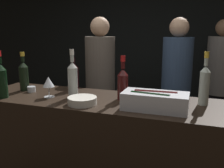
{
  "coord_description": "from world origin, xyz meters",
  "views": [
    {
      "loc": [
        0.61,
        -1.41,
        1.62
      ],
      "look_at": [
        0.0,
        0.34,
        1.21
      ],
      "focal_mm": 40.0,
      "sensor_mm": 36.0,
      "label": 1
    }
  ],
  "objects_px": {
    "bowl_white": "(82,100)",
    "wine_glass": "(48,83)",
    "rose_wine_bottle": "(204,83)",
    "person_grey_polo": "(100,86)",
    "champagne_bottle": "(24,75)",
    "ice_bin_with_bottles": "(155,100)",
    "red_wine_bottle_black_foil": "(74,75)",
    "person_in_hoodie": "(176,87)",
    "red_wine_bottle_tall": "(123,82)",
    "red_wine_bottle_burgundy": "(1,79)",
    "white_wine_bottle": "(73,78)",
    "person_blond_tee": "(219,80)",
    "candle_votive": "(31,89)"
  },
  "relations": [
    {
      "from": "ice_bin_with_bottles",
      "to": "red_wine_bottle_black_foil",
      "type": "bearing_deg",
      "value": 156.13
    },
    {
      "from": "rose_wine_bottle",
      "to": "white_wine_bottle",
      "type": "bearing_deg",
      "value": -172.08
    },
    {
      "from": "rose_wine_bottle",
      "to": "person_in_hoodie",
      "type": "distance_m",
      "value": 1.07
    },
    {
      "from": "red_wine_bottle_black_foil",
      "to": "person_in_hoodie",
      "type": "distance_m",
      "value": 1.22
    },
    {
      "from": "rose_wine_bottle",
      "to": "person_grey_polo",
      "type": "xyz_separation_m",
      "value": [
        -1.09,
        0.75,
        -0.26
      ]
    },
    {
      "from": "candle_votive",
      "to": "wine_glass",
      "type": "bearing_deg",
      "value": -22.49
    },
    {
      "from": "champagne_bottle",
      "to": "person_blond_tee",
      "type": "bearing_deg",
      "value": 44.59
    },
    {
      "from": "wine_glass",
      "to": "bowl_white",
      "type": "bearing_deg",
      "value": -15.13
    },
    {
      "from": "white_wine_bottle",
      "to": "person_grey_polo",
      "type": "height_order",
      "value": "person_grey_polo"
    },
    {
      "from": "ice_bin_with_bottles",
      "to": "person_in_hoodie",
      "type": "xyz_separation_m",
      "value": [
        0.04,
        1.22,
        -0.17
      ]
    },
    {
      "from": "ice_bin_with_bottles",
      "to": "candle_votive",
      "type": "xyz_separation_m",
      "value": [
        -1.08,
        0.14,
        -0.04
      ]
    },
    {
      "from": "person_in_hoodie",
      "to": "champagne_bottle",
      "type": "bearing_deg",
      "value": 76.77
    },
    {
      "from": "candle_votive",
      "to": "red_wine_bottle_black_foil",
      "type": "bearing_deg",
      "value": 33.47
    },
    {
      "from": "red_wine_bottle_black_foil",
      "to": "rose_wine_bottle",
      "type": "xyz_separation_m",
      "value": [
        1.09,
        -0.12,
        0.02
      ]
    },
    {
      "from": "wine_glass",
      "to": "red_wine_bottle_tall",
      "type": "relative_size",
      "value": 0.48
    },
    {
      "from": "candle_votive",
      "to": "person_in_hoodie",
      "type": "bearing_deg",
      "value": 43.87
    },
    {
      "from": "red_wine_bottle_burgundy",
      "to": "champagne_bottle",
      "type": "bearing_deg",
      "value": 88.89
    },
    {
      "from": "ice_bin_with_bottles",
      "to": "rose_wine_bottle",
      "type": "distance_m",
      "value": 0.39
    },
    {
      "from": "champagne_bottle",
      "to": "red_wine_bottle_black_foil",
      "type": "bearing_deg",
      "value": 24.14
    },
    {
      "from": "wine_glass",
      "to": "white_wine_bottle",
      "type": "xyz_separation_m",
      "value": [
        0.19,
        0.05,
        0.04
      ]
    },
    {
      "from": "wine_glass",
      "to": "red_wine_bottle_black_foil",
      "type": "xyz_separation_m",
      "value": [
        0.07,
        0.3,
        0.01
      ]
    },
    {
      "from": "person_blond_tee",
      "to": "ice_bin_with_bottles",
      "type": "bearing_deg",
      "value": 141.69
    },
    {
      "from": "white_wine_bottle",
      "to": "red_wine_bottle_burgundy",
      "type": "relative_size",
      "value": 1.03
    },
    {
      "from": "red_wine_bottle_tall",
      "to": "person_in_hoodie",
      "type": "relative_size",
      "value": 0.19
    },
    {
      "from": "wine_glass",
      "to": "candle_votive",
      "type": "height_order",
      "value": "wine_glass"
    },
    {
      "from": "person_in_hoodie",
      "to": "person_grey_polo",
      "type": "xyz_separation_m",
      "value": [
        -0.82,
        -0.25,
        0.0
      ]
    },
    {
      "from": "rose_wine_bottle",
      "to": "champagne_bottle",
      "type": "height_order",
      "value": "rose_wine_bottle"
    },
    {
      "from": "red_wine_bottle_tall",
      "to": "rose_wine_bottle",
      "type": "bearing_deg",
      "value": 4.87
    },
    {
      "from": "white_wine_bottle",
      "to": "red_wine_bottle_tall",
      "type": "height_order",
      "value": "white_wine_bottle"
    },
    {
      "from": "ice_bin_with_bottles",
      "to": "red_wine_bottle_burgundy",
      "type": "bearing_deg",
      "value": -175.58
    },
    {
      "from": "rose_wine_bottle",
      "to": "person_in_hoodie",
      "type": "bearing_deg",
      "value": 105.06
    },
    {
      "from": "white_wine_bottle",
      "to": "red_wine_bottle_burgundy",
      "type": "xyz_separation_m",
      "value": [
        -0.52,
        -0.18,
        -0.01
      ]
    },
    {
      "from": "ice_bin_with_bottles",
      "to": "candle_votive",
      "type": "bearing_deg",
      "value": 172.55
    },
    {
      "from": "bowl_white",
      "to": "wine_glass",
      "type": "height_order",
      "value": "wine_glass"
    },
    {
      "from": "wine_glass",
      "to": "white_wine_bottle",
      "type": "height_order",
      "value": "white_wine_bottle"
    },
    {
      "from": "champagne_bottle",
      "to": "ice_bin_with_bottles",
      "type": "bearing_deg",
      "value": -8.09
    },
    {
      "from": "ice_bin_with_bottles",
      "to": "person_blond_tee",
      "type": "relative_size",
      "value": 0.25
    },
    {
      "from": "red_wine_bottle_burgundy",
      "to": "bowl_white",
      "type": "bearing_deg",
      "value": 3.68
    },
    {
      "from": "person_blond_tee",
      "to": "red_wine_bottle_burgundy",
      "type": "bearing_deg",
      "value": 116.41
    },
    {
      "from": "person_in_hoodie",
      "to": "person_grey_polo",
      "type": "bearing_deg",
      "value": 52.57
    },
    {
      "from": "bowl_white",
      "to": "red_wine_bottle_tall",
      "type": "relative_size",
      "value": 0.62
    },
    {
      "from": "wine_glass",
      "to": "person_in_hoodie",
      "type": "distance_m",
      "value": 1.49
    },
    {
      "from": "red_wine_bottle_burgundy",
      "to": "person_in_hoodie",
      "type": "relative_size",
      "value": 0.21
    },
    {
      "from": "red_wine_bottle_black_foil",
      "to": "person_grey_polo",
      "type": "distance_m",
      "value": 0.67
    },
    {
      "from": "bowl_white",
      "to": "person_blond_tee",
      "type": "height_order",
      "value": "person_blond_tee"
    },
    {
      "from": "bowl_white",
      "to": "person_blond_tee",
      "type": "bearing_deg",
      "value": 61.17
    },
    {
      "from": "candle_votive",
      "to": "champagne_bottle",
      "type": "height_order",
      "value": "champagne_bottle"
    },
    {
      "from": "candle_votive",
      "to": "person_blond_tee",
      "type": "relative_size",
      "value": 0.04
    },
    {
      "from": "wine_glass",
      "to": "red_wine_bottle_burgundy",
      "type": "height_order",
      "value": "red_wine_bottle_burgundy"
    },
    {
      "from": "candle_votive",
      "to": "person_grey_polo",
      "type": "distance_m",
      "value": 0.9
    }
  ]
}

